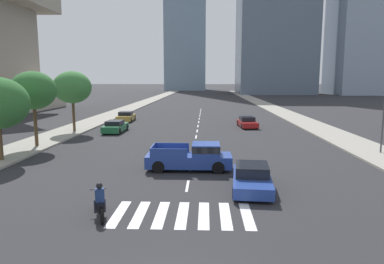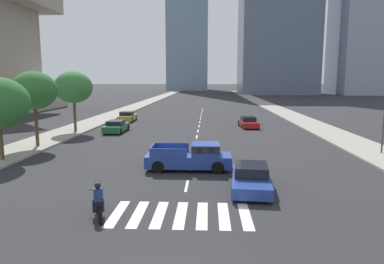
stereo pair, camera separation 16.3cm
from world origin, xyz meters
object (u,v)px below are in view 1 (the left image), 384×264
motorcycle_trailing (100,203)px  sedan_green_3 (115,127)px  pickup_truck (193,157)px  sedan_blue_2 (252,178)px  sedan_gold_0 (126,117)px  street_tree_second (33,91)px  sedan_red_1 (247,122)px  street_tree_third (72,87)px

motorcycle_trailing → sedan_green_3: 23.73m
pickup_truck → sedan_blue_2: bearing=-49.4°
sedan_gold_0 → street_tree_second: size_ratio=0.70×
sedan_blue_2 → sedan_green_3: sedan_green_3 is taller
sedan_red_1 → street_tree_third: 19.98m
sedan_gold_0 → sedan_red_1: size_ratio=0.97×
sedan_blue_2 → street_tree_second: 19.87m
sedan_gold_0 → street_tree_third: size_ratio=0.68×
street_tree_third → motorcycle_trailing: bearing=-66.9°
sedan_red_1 → street_tree_second: size_ratio=0.72×
sedan_gold_0 → street_tree_third: bearing=161.0°
motorcycle_trailing → sedan_gold_0: size_ratio=0.47×
sedan_blue_2 → street_tree_third: size_ratio=0.76×
motorcycle_trailing → street_tree_second: bearing=11.6°
sedan_gold_0 → sedan_green_3: (1.10, -9.85, -0.02)m
sedan_red_1 → sedan_green_3: 15.25m
sedan_gold_0 → sedan_red_1: (15.69, -5.42, -0.04)m
motorcycle_trailing → pickup_truck: bearing=-47.0°
sedan_gold_0 → sedan_red_1: bearing=-110.5°
sedan_gold_0 → street_tree_third: street_tree_third is taller
sedan_red_1 → sedan_blue_2: (-2.49, -23.50, -0.00)m
sedan_blue_2 → sedan_gold_0: bearing=-150.3°
sedan_green_3 → street_tree_third: size_ratio=0.73×
motorcycle_trailing → sedan_blue_2: 7.86m
motorcycle_trailing → pickup_truck: (3.56, 7.78, 0.23)m
sedan_green_3 → sedan_blue_2: bearing=-146.4°
sedan_blue_2 → sedan_green_3: (-12.11, 19.07, 0.02)m
sedan_green_3 → sedan_gold_0: bearing=7.6°
motorcycle_trailing → sedan_red_1: bearing=-40.9°
pickup_truck → street_tree_second: 15.33m
sedan_red_1 → street_tree_second: bearing=-60.0°
motorcycle_trailing → street_tree_third: 25.09m
sedan_blue_2 → street_tree_second: size_ratio=0.79×
sedan_gold_0 → sedan_green_3: sedan_gold_0 is taller
sedan_gold_0 → sedan_green_3: 9.91m
street_tree_second → street_tree_third: bearing=90.0°
sedan_gold_0 → street_tree_second: 19.29m
sedan_gold_0 → sedan_blue_2: size_ratio=0.89×
pickup_truck → street_tree_third: size_ratio=0.84×
street_tree_third → sedan_gold_0: bearing=72.4°
motorcycle_trailing → pickup_truck: pickup_truck is taller
motorcycle_trailing → sedan_red_1: size_ratio=0.46×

